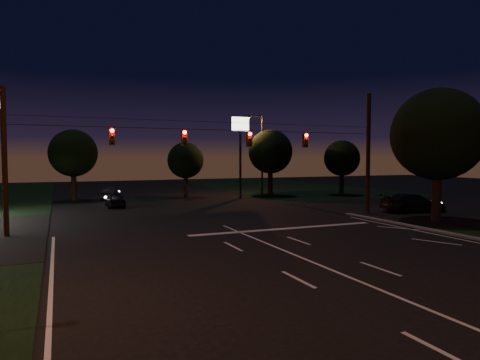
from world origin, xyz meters
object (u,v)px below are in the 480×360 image
utility_pole_right (367,214)px  car_oncoming_b (110,194)px  car_oncoming_a (115,200)px  car_cross (413,203)px  tree_right_near (436,136)px

utility_pole_right → car_oncoming_b: utility_pole_right is taller
car_oncoming_a → utility_pole_right: bearing=144.6°
car_oncoming_a → car_cross: 24.34m
car_oncoming_a → car_oncoming_b: bearing=-92.8°
tree_right_near → car_oncoming_b: bearing=127.8°
utility_pole_right → tree_right_near: 7.61m
utility_pole_right → tree_right_near: bearing=-72.5°
tree_right_near → car_cross: bearing=61.0°
car_oncoming_a → car_oncoming_b: size_ratio=0.94×
utility_pole_right → car_cross: size_ratio=1.78×
car_oncoming_b → car_cross: car_cross is taller
car_oncoming_a → car_oncoming_b: (0.31, 6.62, 0.01)m
utility_pole_right → car_oncoming_a: bearing=144.7°
utility_pole_right → car_oncoming_b: bearing=131.8°
tree_right_near → car_oncoming_a: bearing=137.7°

